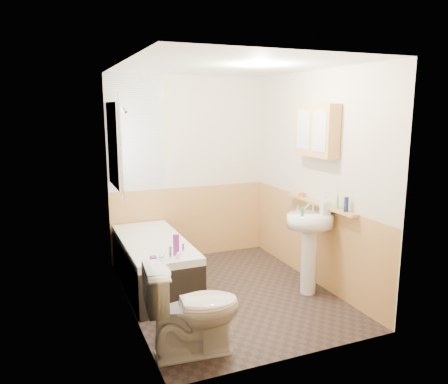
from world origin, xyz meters
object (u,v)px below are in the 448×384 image
Objects in this scene: bathtub at (154,262)px; medicine_cabinet at (317,130)px; sink at (310,237)px; toilet at (193,309)px; pine_shelf at (320,204)px.

bathtub is 2.56× the size of medicine_cabinet.
medicine_cabinet is (0.17, 0.19, 1.17)m from sink.
toilet is 1.76m from sink.
sink reaches higher than toilet.
sink is at bearing -61.55° from toilet.
toilet is 2.44m from medicine_cabinet.
medicine_cabinet is at bearing 53.67° from sink.
sink reaches higher than bathtub.
pine_shelf is (1.77, -0.74, 0.70)m from bathtub.
toilet is 1.26× the size of medicine_cabinet.
toilet is at bearing -153.77° from medicine_cabinet.
medicine_cabinet is (1.77, 0.87, 1.43)m from toilet.
bathtub is 2.41m from medicine_cabinet.
sink is at bearing -131.71° from medicine_cabinet.
toilet is at bearing -156.20° from pine_shelf.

